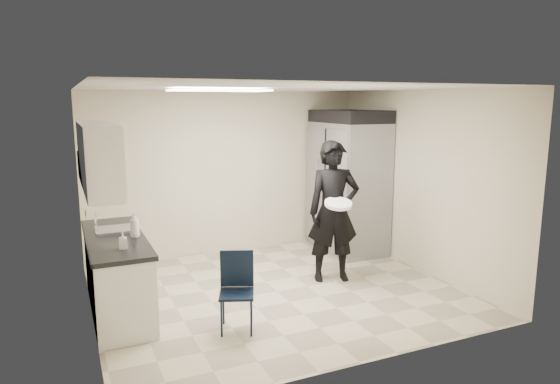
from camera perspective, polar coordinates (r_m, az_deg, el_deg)
name	(u,v)px	position (r m, az deg, el deg)	size (l,w,h in m)	color
floor	(277,291)	(6.62, -0.35, -11.27)	(4.50, 4.50, 0.00)	#C3B899
ceiling	(277,88)	(6.16, -0.38, 11.84)	(4.50, 4.50, 0.00)	silver
back_wall	(227,173)	(8.11, -6.03, 2.21)	(4.50, 4.50, 0.00)	beige
left_wall	(85,209)	(5.76, -21.35, -1.78)	(4.00, 4.00, 0.00)	beige
right_wall	(420,182)	(7.44, 15.73, 1.14)	(4.00, 4.00, 0.00)	beige
ceiling_panel	(219,90)	(6.32, -6.95, 11.45)	(1.20, 0.60, 0.02)	white
lower_counter	(117,276)	(6.20, -18.11, -9.10)	(0.60, 1.90, 0.86)	silver
countertop	(115,238)	(6.07, -18.35, -5.04)	(0.64, 1.95, 0.05)	black
sink	(114,234)	(6.31, -18.40, -4.59)	(0.42, 0.40, 0.14)	gray
faucet	(96,224)	(6.26, -20.30, -3.41)	(0.02, 0.02, 0.24)	silver
upper_cabinets	(98,157)	(5.89, -20.08, 3.73)	(0.35, 1.80, 0.75)	silver
towel_dispenser	(87,164)	(7.05, -21.19, 2.97)	(0.22, 0.30, 0.35)	black
notice_sticker_left	(86,214)	(5.87, -21.29, -2.35)	(0.00, 0.12, 0.07)	yellow
notice_sticker_right	(85,214)	(6.08, -21.36, -2.33)	(0.00, 0.12, 0.07)	yellow
commercial_fridge	(348,187)	(8.26, 7.76, 0.56)	(0.80, 1.35, 2.10)	gray
fridge_compressor	(350,116)	(8.14, 7.96, 8.56)	(0.80, 1.35, 0.20)	black
folding_chair	(237,294)	(5.45, -4.98, -11.54)	(0.36, 0.36, 0.82)	black
man_tuxedo	(333,212)	(6.81, 6.13, -2.24)	(0.71, 0.47, 1.92)	black
bucket_lid	(338,204)	(6.54, 6.68, -1.34)	(0.36, 0.36, 0.04)	white
soap_bottle_a	(135,225)	(5.92, -16.29, -3.63)	(0.11, 0.11, 0.28)	silver
soap_bottle_b	(123,241)	(5.51, -17.51, -5.32)	(0.08, 0.08, 0.18)	#B0B2BD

